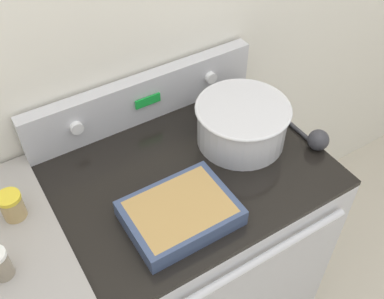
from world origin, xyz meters
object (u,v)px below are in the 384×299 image
object	(u,v)px
mixing_bowl	(242,122)
casserole_dish	(180,212)
spice_jar_yellow_cap	(12,206)
ladle	(315,138)

from	to	relation	value
mixing_bowl	casserole_dish	bearing A→B (deg)	-152.50
spice_jar_yellow_cap	mixing_bowl	bearing A→B (deg)	-5.68
ladle	casserole_dish	bearing A→B (deg)	-177.08
casserole_dish	ladle	world-z (taller)	ladle
casserole_dish	ladle	bearing A→B (deg)	2.92
mixing_bowl	ladle	xyz separation A→B (m)	(0.19, -0.14, -0.05)
mixing_bowl	ladle	size ratio (longest dim) A/B	1.14
ladle	spice_jar_yellow_cap	size ratio (longest dim) A/B	3.17
mixing_bowl	spice_jar_yellow_cap	size ratio (longest dim) A/B	3.62
casserole_dish	ladle	size ratio (longest dim) A/B	1.12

